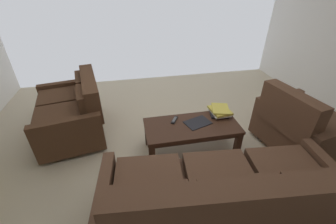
# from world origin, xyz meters

# --- Properties ---
(ground_plane) EXTENTS (5.56, 4.87, 0.01)m
(ground_plane) POSITION_xyz_m (0.00, 0.00, -0.00)
(ground_plane) COLOR beige
(sofa_main) EXTENTS (2.15, 1.00, 0.84)m
(sofa_main) POSITION_xyz_m (-0.18, 1.12, 0.37)
(sofa_main) COLOR black
(sofa_main) RESTS_ON ground
(loveseat_near) EXTENTS (1.03, 1.36, 0.83)m
(loveseat_near) POSITION_xyz_m (1.32, -0.65, 0.36)
(loveseat_near) COLOR black
(loveseat_near) RESTS_ON ground
(coffee_table) EXTENTS (1.18, 0.54, 0.41)m
(coffee_table) POSITION_xyz_m (-0.22, 0.07, 0.34)
(coffee_table) COLOR #3D2316
(coffee_table) RESTS_ON ground
(armchair_side) EXTENTS (0.94, 1.09, 0.89)m
(armchair_side) POSITION_xyz_m (-1.56, 0.30, 0.37)
(armchair_side) COLOR black
(armchair_side) RESTS_ON ground
(book_stack) EXTENTS (0.30, 0.33, 0.09)m
(book_stack) POSITION_xyz_m (-0.65, -0.11, 0.45)
(book_stack) COLOR black
(book_stack) RESTS_ON coffee_table
(tv_remote) EXTENTS (0.12, 0.16, 0.02)m
(tv_remote) POSITION_xyz_m (-0.02, -0.07, 0.42)
(tv_remote) COLOR black
(tv_remote) RESTS_ON coffee_table
(loose_magazine) EXTENTS (0.37, 0.31, 0.01)m
(loose_magazine) POSITION_xyz_m (-0.30, 0.04, 0.41)
(loose_magazine) COLOR black
(loose_magazine) RESTS_ON coffee_table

